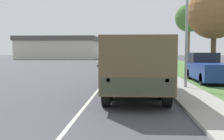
# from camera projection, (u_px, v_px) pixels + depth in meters

# --- Properties ---
(ground_plane) EXTENTS (180.00, 180.00, 0.00)m
(ground_plane) POSITION_uv_depth(u_px,v_px,m) (119.00, 64.00, 42.92)
(ground_plane) COLOR #424247
(lane_centre_stripe) EXTENTS (0.12, 120.00, 0.00)m
(lane_centre_stripe) POSITION_uv_depth(u_px,v_px,m) (119.00, 64.00, 42.92)
(lane_centre_stripe) COLOR silver
(lane_centre_stripe) RESTS_ON ground
(sidewalk_right) EXTENTS (1.80, 120.00, 0.12)m
(sidewalk_right) POSITION_uv_depth(u_px,v_px,m) (148.00, 64.00, 42.63)
(sidewalk_right) COLOR #9E9B93
(sidewalk_right) RESTS_ON ground
(grass_strip_right) EXTENTS (7.00, 120.00, 0.02)m
(grass_strip_right) POSITION_uv_depth(u_px,v_px,m) (177.00, 65.00, 42.36)
(grass_strip_right) COLOR #4C7538
(grass_strip_right) RESTS_ON ground
(military_truck) EXTENTS (2.56, 7.60, 2.62)m
(military_truck) POSITION_uv_depth(u_px,v_px,m) (135.00, 63.00, 12.79)
(military_truck) COLOR #474C38
(military_truck) RESTS_ON ground
(car_nearest_ahead) EXTENTS (1.83, 4.45, 1.41)m
(car_nearest_ahead) POSITION_uv_depth(u_px,v_px,m) (127.00, 68.00, 23.57)
(car_nearest_ahead) COLOR #B7BABF
(car_nearest_ahead) RESTS_ON ground
(car_second_ahead) EXTENTS (1.86, 4.50, 1.35)m
(car_second_ahead) POSITION_uv_depth(u_px,v_px,m) (105.00, 61.00, 39.16)
(car_second_ahead) COLOR silver
(car_second_ahead) RESTS_ON ground
(car_third_ahead) EXTENTS (1.70, 3.93, 1.71)m
(car_third_ahead) POSITION_uv_depth(u_px,v_px,m) (129.00, 58.00, 49.51)
(car_third_ahead) COLOR navy
(car_third_ahead) RESTS_ON ground
(car_fourth_ahead) EXTENTS (1.76, 4.46, 1.51)m
(car_fourth_ahead) POSITION_uv_depth(u_px,v_px,m) (129.00, 57.00, 65.03)
(car_fourth_ahead) COLOR tan
(car_fourth_ahead) RESTS_ON ground
(car_farthest_ahead) EXTENTS (1.72, 4.24, 1.48)m
(car_farthest_ahead) POSITION_uv_depth(u_px,v_px,m) (129.00, 56.00, 73.55)
(car_farthest_ahead) COLOR silver
(car_farthest_ahead) RESTS_ON ground
(pickup_truck) EXTENTS (1.95, 5.52, 1.94)m
(pickup_truck) POSITION_uv_depth(u_px,v_px,m) (207.00, 68.00, 18.93)
(pickup_truck) COLOR navy
(pickup_truck) RESTS_ON grass_strip_right
(lamp_post) EXTENTS (1.69, 0.24, 7.51)m
(lamp_post) POSITION_uv_depth(u_px,v_px,m) (183.00, 5.00, 15.06)
(lamp_post) COLOR gray
(lamp_post) RESTS_ON sidewalk_right
(tree_mid_right) EXTENTS (3.95, 3.95, 6.89)m
(tree_mid_right) POSITION_uv_depth(u_px,v_px,m) (214.00, 12.00, 20.49)
(tree_mid_right) COLOR brown
(tree_mid_right) RESTS_ON grass_strip_right
(tree_far_right) EXTENTS (3.72, 3.72, 8.28)m
(tree_far_right) POSITION_uv_depth(u_px,v_px,m) (189.00, 18.00, 37.03)
(tree_far_right) COLOR brown
(tree_far_right) RESTS_ON grass_strip_right
(building_distant) EXTENTS (20.28, 11.43, 5.74)m
(building_distant) POSITION_uv_depth(u_px,v_px,m) (58.00, 48.00, 72.55)
(building_distant) COLOR beige
(building_distant) RESTS_ON ground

